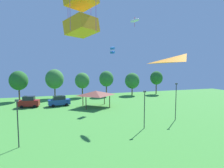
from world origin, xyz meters
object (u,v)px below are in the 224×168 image
(kite_flying_4, at_px, (186,68))
(treeline_tree_2, at_px, (55,79))
(park_pavilion, at_px, (96,93))
(treeline_tree_6, at_px, (156,78))
(kite_flying_8, at_px, (135,20))
(treeline_tree_1, at_px, (19,81))
(treeline_tree_3, at_px, (82,81))
(treeline_tree_4, at_px, (106,79))
(light_post_3, at_px, (144,107))
(light_post_2, at_px, (176,99))
(kite_flying_2, at_px, (81,12))
(kite_flying_1, at_px, (113,50))
(light_post_1, at_px, (18,120))
(treeline_tree_5, at_px, (132,81))
(parked_car_second_from_left, at_px, (59,101))
(parked_car_leftmost, at_px, (29,102))

(kite_flying_4, distance_m, treeline_tree_2, 43.21)
(park_pavilion, bearing_deg, treeline_tree_6, 29.22)
(kite_flying_8, bearing_deg, treeline_tree_6, 48.59)
(treeline_tree_6, bearing_deg, park_pavilion, -150.78)
(park_pavilion, height_order, treeline_tree_6, treeline_tree_6)
(treeline_tree_1, height_order, treeline_tree_3, treeline_tree_1)
(treeline_tree_4, distance_m, treeline_tree_6, 17.25)
(light_post_3, distance_m, treeline_tree_4, 30.98)
(light_post_3, relative_size, treeline_tree_2, 0.65)
(light_post_2, bearing_deg, kite_flying_2, -142.10)
(kite_flying_1, bearing_deg, light_post_1, -134.32)
(light_post_1, bearing_deg, treeline_tree_3, 69.89)
(kite_flying_4, bearing_deg, light_post_1, 142.59)
(kite_flying_8, bearing_deg, treeline_tree_5, 66.07)
(treeline_tree_2, distance_m, treeline_tree_6, 32.64)
(treeline_tree_1, bearing_deg, park_pavilion, -36.79)
(park_pavilion, bearing_deg, light_post_1, -125.80)
(parked_car_second_from_left, bearing_deg, kite_flying_2, -96.42)
(kite_flying_1, height_order, kite_flying_4, kite_flying_1)
(treeline_tree_1, distance_m, treeline_tree_2, 9.09)
(parked_car_leftmost, xyz_separation_m, light_post_1, (1.66, -21.32, 1.80))
(kite_flying_4, xyz_separation_m, treeline_tree_3, (-1.36, 41.82, -3.56))
(parked_car_leftmost, relative_size, treeline_tree_2, 0.52)
(kite_flying_1, relative_size, light_post_3, 0.29)
(parked_car_second_from_left, relative_size, light_post_2, 0.81)
(parked_car_leftmost, bearing_deg, kite_flying_4, -57.69)
(treeline_tree_1, relative_size, treeline_tree_6, 1.03)
(kite_flying_8, height_order, treeline_tree_6, kite_flying_8)
(park_pavilion, bearing_deg, treeline_tree_5, 41.99)
(kite_flying_8, height_order, parked_car_leftmost, kite_flying_8)
(kite_flying_8, xyz_separation_m, light_post_3, (-2.66, -9.15, -14.45))
(kite_flying_1, distance_m, treeline_tree_4, 17.22)
(treeline_tree_2, height_order, treeline_tree_4, treeline_tree_2)
(kite_flying_1, relative_size, treeline_tree_5, 0.22)
(light_post_1, height_order, treeline_tree_2, treeline_tree_2)
(kite_flying_1, bearing_deg, treeline_tree_1, 146.83)
(kite_flying_4, distance_m, light_post_1, 17.29)
(kite_flying_4, relative_size, light_post_1, 0.60)
(light_post_2, height_order, treeline_tree_6, treeline_tree_6)
(light_post_1, height_order, light_post_2, light_post_2)
(parked_car_second_from_left, relative_size, treeline_tree_3, 0.68)
(kite_flying_2, relative_size, treeline_tree_5, 0.36)
(kite_flying_8, xyz_separation_m, treeline_tree_5, (9.13, 20.58, -12.94))
(kite_flying_8, relative_size, treeline_tree_2, 0.34)
(treeline_tree_1, distance_m, treeline_tree_3, 16.86)
(kite_flying_2, distance_m, treeline_tree_1, 42.47)
(treeline_tree_1, height_order, treeline_tree_2, treeline_tree_2)
(light_post_3, bearing_deg, light_post_1, -175.75)
(light_post_3, height_order, treeline_tree_4, treeline_tree_4)
(light_post_1, xyz_separation_m, light_post_2, (22.73, 3.26, 0.46))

